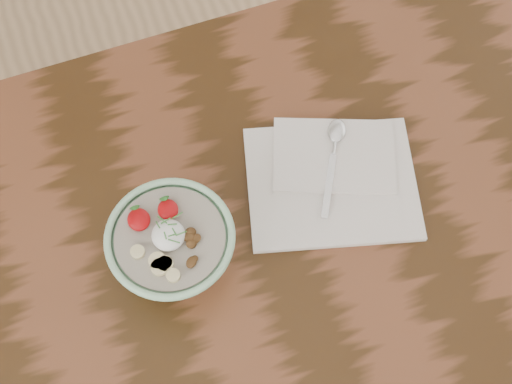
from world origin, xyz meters
The scene contains 4 objects.
table centered at (0.00, 0.00, 65.70)cm, with size 160.00×90.00×75.00cm.
breakfast_bowl centered at (-14.15, 6.31, 80.73)cm, with size 17.00×17.00×11.28cm.
napkin centered at (11.28, 10.80, 75.64)cm, with size 29.06×25.76×1.52cm.
spoon centered at (13.42, 15.19, 76.88)cm, with size 9.79×15.20×0.86cm.
Camera 1 is at (-15.24, -29.27, 169.51)cm, focal length 50.00 mm.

